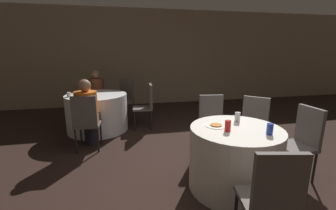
# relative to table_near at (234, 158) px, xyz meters

# --- Properties ---
(ground_plane) EXTENTS (16.00, 16.00, 0.00)m
(ground_plane) POSITION_rel_table_near_xyz_m (0.01, 0.10, -0.38)
(ground_plane) COLOR black
(wall_back) EXTENTS (16.00, 0.06, 2.80)m
(wall_back) POSITION_rel_table_near_xyz_m (0.01, 4.66, 1.02)
(wall_back) COLOR gray
(wall_back) RESTS_ON ground_plane
(table_near) EXTENTS (1.06, 1.06, 0.75)m
(table_near) POSITION_rel_table_near_xyz_m (0.00, 0.00, 0.00)
(table_near) COLOR white
(table_near) RESTS_ON ground_plane
(table_far) EXTENTS (1.21, 1.21, 0.75)m
(table_far) POSITION_rel_table_near_xyz_m (-1.77, 2.45, 0.00)
(table_far) COLOR white
(table_far) RESTS_ON ground_plane
(chair_near_south) EXTENTS (0.47, 0.48, 0.94)m
(chair_near_south) POSITION_rel_table_near_xyz_m (-0.19, -0.93, 0.18)
(chair_near_south) COLOR #59514C
(chair_near_south) RESTS_ON ground_plane
(chair_near_northeast) EXTENTS (0.57, 0.57, 0.94)m
(chair_near_northeast) POSITION_rel_table_near_xyz_m (0.66, 0.67, 0.18)
(chair_near_northeast) COLOR #59514C
(chair_near_northeast) RESTS_ON ground_plane
(chair_near_north) EXTENTS (0.44, 0.45, 0.94)m
(chair_near_north) POSITION_rel_table_near_xyz_m (0.10, 0.94, 0.18)
(chair_near_north) COLOR #59514C
(chair_near_north) RESTS_ON ground_plane
(chair_near_east) EXTENTS (0.42, 0.41, 0.94)m
(chair_near_east) POSITION_rel_table_near_xyz_m (0.94, 0.03, 0.18)
(chair_near_east) COLOR #59514C
(chair_near_east) RESTS_ON ground_plane
(chair_far_south) EXTENTS (0.43, 0.43, 0.94)m
(chair_far_south) POSITION_rel_table_near_xyz_m (-1.84, 1.42, 0.18)
(chair_far_south) COLOR #59514C
(chair_far_south) RESTS_ON ground_plane
(chair_far_northeast) EXTENTS (0.56, 0.56, 0.94)m
(chair_far_northeast) POSITION_rel_table_near_xyz_m (-1.17, 3.28, 0.18)
(chair_far_northeast) COLOR #59514C
(chair_far_northeast) RESTS_ON ground_plane
(chair_far_north) EXTENTS (0.43, 0.44, 0.94)m
(chair_far_north) POSITION_rel_table_near_xyz_m (-1.86, 3.47, 0.18)
(chair_far_north) COLOR #59514C
(chair_far_north) RESTS_ON ground_plane
(chair_far_east) EXTENTS (0.43, 0.42, 0.94)m
(chair_far_east) POSITION_rel_table_near_xyz_m (-0.75, 2.38, 0.18)
(chair_far_east) COLOR #59514C
(chair_far_east) RESTS_ON ground_plane
(person_orange_shirt) EXTENTS (0.37, 0.52, 1.18)m
(person_orange_shirt) POSITION_rel_table_near_xyz_m (-1.83, 1.58, 0.23)
(person_orange_shirt) COLOR black
(person_orange_shirt) RESTS_ON ground_plane
(person_floral_shirt) EXTENTS (0.33, 0.50, 1.17)m
(person_floral_shirt) POSITION_rel_table_near_xyz_m (-1.85, 3.30, 0.21)
(person_floral_shirt) COLOR #33384C
(person_floral_shirt) RESTS_ON ground_plane
(pizza_plate_near) EXTENTS (0.25, 0.25, 0.02)m
(pizza_plate_near) POSITION_rel_table_near_xyz_m (-0.20, 0.12, 0.38)
(pizza_plate_near) COLOR white
(pizza_plate_near) RESTS_ON table_near
(soda_can_blue) EXTENTS (0.07, 0.07, 0.12)m
(soda_can_blue) POSITION_rel_table_near_xyz_m (0.24, -0.26, 0.44)
(soda_can_blue) COLOR #1E38A5
(soda_can_blue) RESTS_ON table_near
(soda_can_silver) EXTENTS (0.07, 0.07, 0.12)m
(soda_can_silver) POSITION_rel_table_near_xyz_m (0.12, 0.21, 0.44)
(soda_can_silver) COLOR silver
(soda_can_silver) RESTS_ON table_near
(soda_can_red) EXTENTS (0.07, 0.07, 0.12)m
(soda_can_red) POSITION_rel_table_near_xyz_m (-0.15, -0.07, 0.44)
(soda_can_red) COLOR red
(soda_can_red) RESTS_ON table_near
(bottle_far) EXTENTS (0.09, 0.09, 0.22)m
(bottle_far) POSITION_rel_table_near_xyz_m (-1.94, 2.65, 0.49)
(bottle_far) COLOR white
(bottle_far) RESTS_ON table_far
(cup_far) EXTENTS (0.07, 0.07, 0.09)m
(cup_far) POSITION_rel_table_near_xyz_m (-2.25, 2.31, 0.42)
(cup_far) COLOR silver
(cup_far) RESTS_ON table_far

